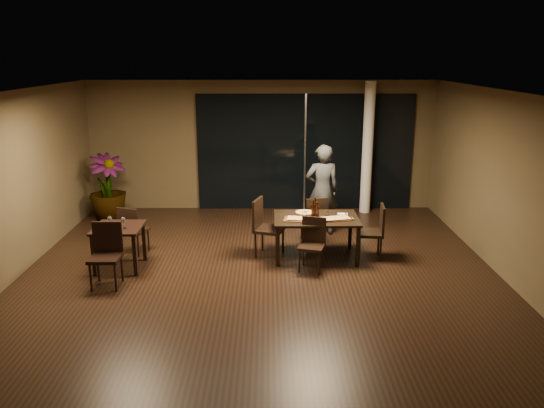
{
  "coord_description": "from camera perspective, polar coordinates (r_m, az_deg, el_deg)",
  "views": [
    {
      "loc": [
        0.14,
        -8.23,
        3.56
      ],
      "look_at": [
        0.21,
        0.62,
        1.05
      ],
      "focal_mm": 35.0,
      "sensor_mm": 36.0,
      "label": 1
    }
  ],
  "objects": [
    {
      "name": "ground",
      "position": [
        8.97,
        -1.32,
        -7.57
      ],
      "size": [
        8.0,
        8.0,
        0.0
      ],
      "primitive_type": "plane",
      "color": "black",
      "rests_on": "ground"
    },
    {
      "name": "wall_back",
      "position": [
        12.45,
        -1.09,
        6.31
      ],
      "size": [
        8.0,
        0.1,
        3.0
      ],
      "primitive_type": "cube",
      "color": "#4A3E27",
      "rests_on": "ground"
    },
    {
      "name": "wall_front",
      "position": [
        4.66,
        -2.19,
        -10.42
      ],
      "size": [
        8.0,
        0.1,
        3.0
      ],
      "primitive_type": "cube",
      "color": "#4A3E27",
      "rests_on": "ground"
    },
    {
      "name": "wall_left",
      "position": [
        9.46,
        -26.73,
        1.54
      ],
      "size": [
        0.1,
        8.0,
        3.0
      ],
      "primitive_type": "cube",
      "color": "#4A3E27",
      "rests_on": "ground"
    },
    {
      "name": "wall_right",
      "position": [
        9.34,
        24.33,
        1.66
      ],
      "size": [
        0.1,
        8.0,
        3.0
      ],
      "primitive_type": "cube",
      "color": "#4A3E27",
      "rests_on": "ground"
    },
    {
      "name": "ceiling",
      "position": [
        8.25,
        -1.45,
        12.07
      ],
      "size": [
        8.0,
        8.0,
        0.04
      ],
      "primitive_type": "cube",
      "color": "silver",
      "rests_on": "wall_back"
    },
    {
      "name": "window_panel",
      "position": [
        12.42,
        3.55,
        5.55
      ],
      "size": [
        5.0,
        0.06,
        2.7
      ],
      "primitive_type": "cube",
      "color": "black",
      "rests_on": "ground"
    },
    {
      "name": "column",
      "position": [
        12.26,
        10.24,
        5.91
      ],
      "size": [
        0.24,
        0.24,
        3.0
      ],
      "primitive_type": "cylinder",
      "color": "silver",
      "rests_on": "ground"
    },
    {
      "name": "main_table",
      "position": [
        9.52,
        4.76,
        -1.87
      ],
      "size": [
        1.5,
        1.0,
        0.75
      ],
      "color": "black",
      "rests_on": "ground"
    },
    {
      "name": "side_table",
      "position": [
        9.37,
        -16.18,
        -3.08
      ],
      "size": [
        0.8,
        0.8,
        0.75
      ],
      "color": "black",
      "rests_on": "ground"
    },
    {
      "name": "chair_main_far",
      "position": [
        10.26,
        4.62,
        -1.46
      ],
      "size": [
        0.53,
        0.53,
        0.93
      ],
      "rotation": [
        0.0,
        0.0,
        3.41
      ],
      "color": "black",
      "rests_on": "ground"
    },
    {
      "name": "chair_main_near",
      "position": [
        9.04,
        4.38,
        -3.98
      ],
      "size": [
        0.52,
        0.52,
        0.9
      ],
      "rotation": [
        0.0,
        0.0,
        -0.28
      ],
      "color": "black",
      "rests_on": "ground"
    },
    {
      "name": "chair_main_left",
      "position": [
        9.59,
        -0.82,
        -2.2
      ],
      "size": [
        0.62,
        0.62,
        1.06
      ],
      "rotation": [
        0.0,
        0.0,
        1.26
      ],
      "color": "black",
      "rests_on": "ground"
    },
    {
      "name": "chair_main_right",
      "position": [
        9.66,
        11.01,
        -2.63
      ],
      "size": [
        0.5,
        0.5,
        0.98
      ],
      "rotation": [
        0.0,
        0.0,
        -1.67
      ],
      "color": "black",
      "rests_on": "ground"
    },
    {
      "name": "chair_side_far",
      "position": [
        10.0,
        -14.85,
        -2.49
      ],
      "size": [
        0.54,
        0.54,
        0.91
      ],
      "rotation": [
        0.0,
        0.0,
        2.8
      ],
      "color": "black",
      "rests_on": "ground"
    },
    {
      "name": "chair_side_near",
      "position": [
        8.8,
        -17.38,
        -4.83
      ],
      "size": [
        0.47,
        0.47,
        1.01
      ],
      "rotation": [
        0.0,
        0.0,
        0.0
      ],
      "color": "black",
      "rests_on": "ground"
    },
    {
      "name": "diner",
      "position": [
        10.69,
        5.42,
        1.49
      ],
      "size": [
        0.66,
        0.47,
        1.85
      ],
      "primitive_type": "imported",
      "rotation": [
        0.0,
        0.0,
        3.23
      ],
      "color": "#2A2C2E",
      "rests_on": "ground"
    },
    {
      "name": "potted_plant",
      "position": [
        12.18,
        -17.28,
        1.69
      ],
      "size": [
        1.13,
        1.13,
        1.47
      ],
      "primitive_type": "imported",
      "rotation": [
        0.0,
        0.0,
        0.71
      ],
      "color": "#194B19",
      "rests_on": "ground"
    },
    {
      "name": "pizza_board_left",
      "position": [
        9.31,
        3.21,
        -1.7
      ],
      "size": [
        0.67,
        0.41,
        0.01
      ],
      "primitive_type": "cube",
      "rotation": [
        0.0,
        0.0,
        -0.17
      ],
      "color": "#4D2C18",
      "rests_on": "main_table"
    },
    {
      "name": "pizza_board_right",
      "position": [
        9.39,
        6.86,
        -1.65
      ],
      "size": [
        0.56,
        0.35,
        0.01
      ],
      "primitive_type": "cube",
      "rotation": [
        0.0,
        0.0,
        0.18
      ],
      "color": "#472D17",
      "rests_on": "main_table"
    },
    {
      "name": "oblong_pizza_left",
      "position": [
        9.31,
        3.21,
        -1.61
      ],
      "size": [
        0.51,
        0.29,
        0.02
      ],
      "primitive_type": null,
      "rotation": [
        0.0,
        0.0,
        -0.14
      ],
      "color": "maroon",
      "rests_on": "pizza_board_left"
    },
    {
      "name": "oblong_pizza_right",
      "position": [
        9.38,
        6.86,
        -1.56
      ],
      "size": [
        0.51,
        0.32,
        0.02
      ],
      "primitive_type": null,
      "rotation": [
        0.0,
        0.0,
        0.23
      ],
      "color": "maroon",
      "rests_on": "pizza_board_right"
    },
    {
      "name": "round_pizza",
      "position": [
        9.74,
        3.54,
        -0.92
      ],
      "size": [
        0.33,
        0.33,
        0.01
      ],
      "primitive_type": "cylinder",
      "color": "#AE3113",
      "rests_on": "main_table"
    },
    {
      "name": "bottle_a",
      "position": [
        9.47,
        4.45,
        -0.5
      ],
      "size": [
        0.07,
        0.07,
        0.31
      ],
      "primitive_type": null,
      "color": "black",
      "rests_on": "main_table"
    },
    {
      "name": "bottle_b",
      "position": [
        9.47,
        4.89,
        -0.61
      ],
      "size": [
        0.06,
        0.06,
        0.28
      ],
      "primitive_type": null,
      "color": "black",
      "rests_on": "main_table"
    },
    {
      "name": "bottle_c",
      "position": [
        9.59,
        4.66,
        -0.26
      ],
      "size": [
        0.07,
        0.07,
        0.32
      ],
      "primitive_type": null,
      "color": "black",
      "rests_on": "main_table"
    },
    {
      "name": "tumbler_left",
      "position": [
        9.5,
        3.53,
        -1.09
      ],
      "size": [
        0.08,
        0.08,
        0.1
      ],
      "primitive_type": "cylinder",
      "color": "white",
      "rests_on": "main_table"
    },
    {
      "name": "tumbler_right",
      "position": [
        9.6,
        5.94,
        -1.03
      ],
      "size": [
        0.07,
        0.07,
        0.08
      ],
      "primitive_type": "cylinder",
      "color": "white",
      "rests_on": "main_table"
    },
    {
      "name": "napkin_near",
      "position": [
        9.45,
        8.18,
        -1.57
      ],
      "size": [
        0.19,
        0.12,
        0.01
      ],
      "primitive_type": "cube",
      "rotation": [
        0.0,
        0.0,
        0.14
      ],
      "color": "white",
      "rests_on": "main_table"
    },
    {
      "name": "napkin_far",
      "position": [
        9.71,
        7.6,
        -1.08
      ],
      "size": [
        0.19,
        0.11,
        0.01
      ],
      "primitive_type": "cube",
      "rotation": [
        0.0,
        0.0,
        -0.07
      ],
      "color": "white",
      "rests_on": "main_table"
    },
    {
      "name": "wine_glass_a",
      "position": [
        9.37,
        -17.02,
        -1.79
      ],
      "size": [
        0.07,
        0.07,
        0.17
      ],
      "primitive_type": null,
      "color": "white",
      "rests_on": "side_table"
    },
    {
      "name": "wine_glass_b",
      "position": [
        9.19,
        -15.68,
        -1.97
      ],
      "size": [
        0.08,
        0.08,
        0.18
      ],
      "primitive_type": null,
      "color": "white",
      "rests_on": "side_table"
    },
    {
      "name": "side_napkin",
      "position": [
        9.13,
        -16.47,
        -2.73
      ],
      "size": [
        0.2,
        0.15,
        0.01
      ],
      "primitive_type": "cube",
      "rotation": [
        0.0,
        0.0,
        -0.26
      ],
      "color": "white",
      "rests_on": "side_table"
    }
  ]
}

